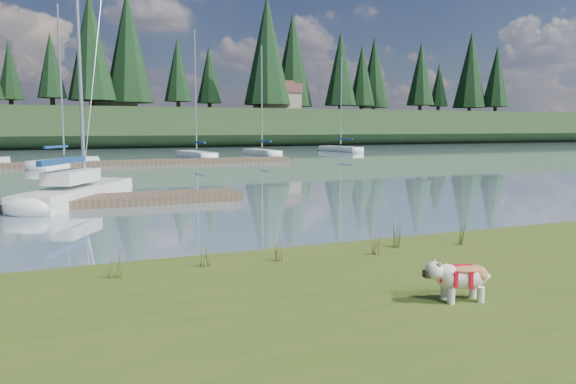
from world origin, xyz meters
name	(u,v)px	position (x,y,z in m)	size (l,w,h in m)	color
ground	(89,166)	(0.00, 30.00, 0.00)	(200.00, 200.00, 0.00)	gray
bank	(300,352)	(0.00, -6.00, 0.17)	(60.00, 9.00, 0.35)	#3B4D16
ridge	(68,128)	(0.00, 73.00, 2.50)	(200.00, 20.00, 5.00)	black
bulldog	(461,276)	(2.60, -5.64, 0.70)	(0.97, 0.51, 0.57)	silver
sailboat_main	(84,188)	(-1.39, 10.82, 0.42)	(5.03, 7.56, 11.29)	silver
dock_near	(4,205)	(-4.00, 9.00, 0.15)	(16.00, 2.00, 0.30)	#4C3D2C
dock_far	(119,163)	(2.00, 30.00, 0.15)	(26.00, 2.20, 0.30)	#4C3D2C
sailboat_bg_2	(70,161)	(-1.25, 30.23, 0.33)	(5.27, 6.80, 10.99)	silver
sailboat_bg_3	(194,154)	(9.28, 37.32, 0.33)	(2.13, 7.65, 11.14)	silver
sailboat_bg_4	(260,152)	(16.06, 39.01, 0.33)	(1.72, 7.02, 10.37)	silver
sailboat_bg_5	(337,148)	(26.90, 43.51, 0.32)	(2.36, 7.33, 10.38)	silver
weed_0	(205,254)	(-0.15, -2.35, 0.57)	(0.17, 0.14, 0.52)	#475B23
weed_1	(280,247)	(1.19, -2.46, 0.59)	(0.17, 0.14, 0.56)	#475B23
weed_2	(397,232)	(3.74, -2.39, 0.66)	(0.17, 0.14, 0.75)	#475B23
weed_3	(116,263)	(-1.66, -2.57, 0.60)	(0.17, 0.14, 0.59)	#475B23
weed_4	(376,244)	(3.02, -2.80, 0.56)	(0.17, 0.14, 0.49)	#475B23
weed_5	(461,234)	(5.06, -2.73, 0.58)	(0.17, 0.14, 0.55)	#475B23
mud_lip	(203,271)	(0.00, -1.60, 0.07)	(60.00, 0.50, 0.14)	#33281C
conifer_4	(91,45)	(3.00, 66.00, 13.09)	(6.16, 6.16, 15.10)	#382619
conifer_5	(178,70)	(15.00, 70.00, 10.83)	(3.96, 3.96, 10.35)	#382619
conifer_6	(267,50)	(28.00, 68.00, 13.99)	(7.04, 7.04, 17.00)	#382619
conifer_7	(340,68)	(42.00, 71.00, 12.19)	(5.28, 5.28, 13.20)	#382619
conifer_8	(421,74)	(55.00, 67.00, 11.51)	(4.62, 4.62, 11.77)	#382619
conifer_9	(471,70)	(68.00, 70.00, 12.87)	(5.94, 5.94, 14.62)	#382619
house_1	(113,94)	(6.00, 71.00, 7.31)	(6.30, 5.30, 4.65)	gray
house_2	(277,96)	(30.00, 69.00, 7.31)	(6.30, 5.30, 4.65)	gray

